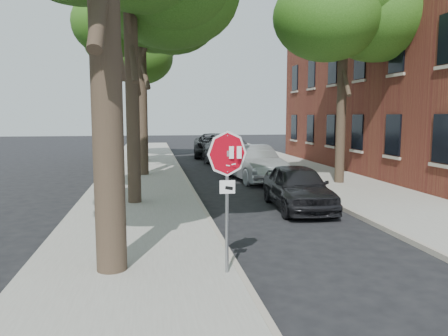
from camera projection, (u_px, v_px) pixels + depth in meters
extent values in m
plane|color=black|center=(264.00, 276.00, 8.17)|extent=(120.00, 120.00, 0.00)
cube|color=gray|center=(141.00, 182.00, 19.50)|extent=(4.00, 55.00, 0.12)
cube|color=gray|center=(321.00, 177.00, 20.90)|extent=(4.00, 55.00, 0.12)
cube|color=#9E9384|center=(187.00, 180.00, 19.84)|extent=(0.12, 55.00, 0.13)
cube|color=#9E9384|center=(280.00, 178.00, 20.57)|extent=(0.12, 55.00, 0.13)
cylinder|color=gray|center=(227.00, 203.00, 7.89)|extent=(0.06, 0.06, 2.60)
cube|color=#99999E|center=(227.00, 154.00, 7.75)|extent=(0.05, 0.06, 0.10)
cylinder|color=#99999E|center=(227.00, 154.00, 7.75)|extent=(0.76, 0.32, 0.82)
cylinder|color=white|center=(227.00, 154.00, 7.73)|extent=(0.76, 0.32, 0.82)
cylinder|color=#B80716|center=(227.00, 154.00, 7.73)|extent=(0.68, 0.29, 0.74)
cube|color=white|center=(216.00, 153.00, 7.68)|extent=(0.08, 0.00, 0.22)
cube|color=white|center=(224.00, 153.00, 7.71)|extent=(0.08, 0.00, 0.22)
cube|color=white|center=(231.00, 153.00, 7.73)|extent=(0.08, 0.00, 0.22)
cube|color=white|center=(239.00, 152.00, 7.75)|extent=(0.08, 0.00, 0.22)
cube|color=silver|center=(221.00, 164.00, 7.72)|extent=(0.08, 0.00, 0.03)
cube|color=silver|center=(228.00, 165.00, 7.74)|extent=(0.08, 0.00, 0.03)
cube|color=silver|center=(234.00, 164.00, 7.76)|extent=(0.08, 0.00, 0.03)
cube|color=white|center=(227.00, 187.00, 7.81)|extent=(0.28, 0.02, 0.24)
cube|color=black|center=(229.00, 188.00, 7.81)|extent=(0.15, 0.00, 0.08)
cylinder|color=black|center=(104.00, 7.00, 7.62)|extent=(0.56, 0.56, 9.50)
cylinder|color=black|center=(131.00, 57.00, 14.02)|extent=(0.44, 0.44, 9.50)
cylinder|color=black|center=(142.00, 71.00, 20.87)|extent=(0.48, 0.48, 10.00)
ellipsoid|color=#1D490E|center=(140.00, 10.00, 20.54)|extent=(4.62, 4.62, 3.70)
ellipsoid|color=#1D490E|center=(123.00, 23.00, 21.27)|extent=(4.20, 4.20, 3.36)
cylinder|color=black|center=(139.00, 90.00, 27.74)|extent=(0.40, 0.40, 9.00)
ellipsoid|color=#214C11|center=(138.00, 49.00, 27.44)|extent=(4.16, 4.16, 3.33)
ellipsoid|color=#214C11|center=(153.00, 33.00, 26.93)|extent=(3.40, 3.40, 2.72)
ellipsoid|color=#214C11|center=(127.00, 57.00, 28.10)|extent=(3.78, 3.78, 3.02)
cylinder|color=black|center=(342.00, 77.00, 18.40)|extent=(0.40, 0.40, 9.00)
ellipsoid|color=#214C11|center=(344.00, 15.00, 18.10)|extent=(4.16, 4.16, 3.33)
ellipsoid|color=#214C11|center=(320.00, 27.00, 18.76)|extent=(3.78, 3.78, 3.02)
imported|color=black|center=(298.00, 187.00, 14.01)|extent=(1.90, 4.27, 1.43)
imported|color=#92959A|center=(253.00, 163.00, 20.14)|extent=(2.28, 5.11, 1.63)
imported|color=#424246|center=(230.00, 152.00, 25.74)|extent=(3.10, 6.16, 1.72)
imported|color=black|center=(213.00, 145.00, 31.90)|extent=(3.37, 6.34, 1.70)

